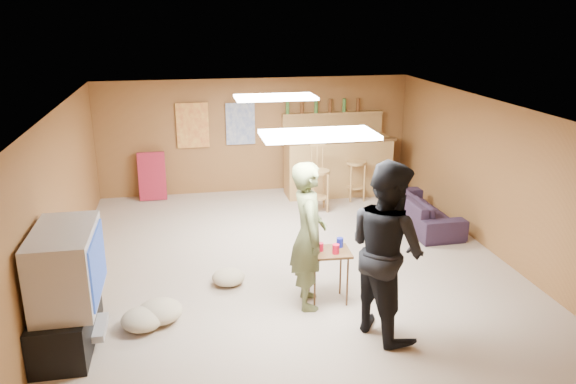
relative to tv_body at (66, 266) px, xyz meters
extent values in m
plane|color=tan|center=(2.65, 1.50, -0.90)|extent=(7.00, 7.00, 0.00)
cube|color=silver|center=(2.65, 1.50, 1.30)|extent=(6.00, 7.00, 0.02)
cube|color=brown|center=(2.65, 5.00, 0.20)|extent=(6.00, 0.02, 2.20)
cube|color=brown|center=(2.65, -2.00, 0.20)|extent=(6.00, 0.02, 2.20)
cube|color=brown|center=(-0.35, 1.50, 0.20)|extent=(0.02, 7.00, 2.20)
cube|color=brown|center=(5.65, 1.50, 0.20)|extent=(0.02, 7.00, 2.20)
cube|color=black|center=(-0.07, 0.00, -0.65)|extent=(0.55, 1.30, 0.50)
cube|color=#B2B2B7|center=(0.15, 0.00, -0.75)|extent=(0.35, 0.50, 0.08)
cube|color=#B2B2B7|center=(0.00, 0.00, 0.00)|extent=(0.60, 1.10, 0.80)
cube|color=navy|center=(0.31, 0.00, 0.00)|extent=(0.02, 0.95, 0.65)
cube|color=olive|center=(4.15, 4.45, -0.35)|extent=(2.00, 0.60, 1.10)
cube|color=#472D16|center=(4.15, 4.20, 0.20)|extent=(2.10, 0.12, 0.05)
cube|color=olive|center=(4.15, 4.90, 0.60)|extent=(2.00, 0.18, 0.05)
cube|color=olive|center=(4.15, 4.92, 0.30)|extent=(2.00, 0.14, 0.60)
cube|color=#BF3F26|center=(1.45, 4.96, 0.45)|extent=(0.60, 0.03, 0.85)
cube|color=#334C99|center=(2.35, 4.96, 0.45)|extent=(0.55, 0.03, 0.80)
cube|color=maroon|center=(0.65, 4.80, -0.45)|extent=(0.50, 0.26, 0.91)
cube|color=white|center=(2.65, 0.00, 1.27)|extent=(1.20, 0.60, 0.04)
cube|color=white|center=(2.65, 2.70, 1.27)|extent=(1.20, 0.60, 0.04)
imported|color=#525A34|center=(2.64, 0.36, -0.01)|extent=(0.49, 0.69, 1.78)
imported|color=black|center=(3.32, -0.38, 0.08)|extent=(1.02, 1.15, 1.96)
imported|color=black|center=(5.08, 2.59, -0.64)|extent=(0.76, 1.83, 0.53)
cube|color=#472D16|center=(2.89, 0.37, -0.57)|extent=(0.53, 0.44, 0.67)
cylinder|color=red|center=(2.79, 0.39, -0.18)|extent=(0.09, 0.09, 0.10)
cylinder|color=red|center=(2.95, 0.28, -0.17)|extent=(0.10, 0.10, 0.12)
cylinder|color=navy|center=(3.05, 0.46, -0.17)|extent=(0.09, 0.09, 0.11)
ellipsoid|color=tan|center=(0.88, 0.29, -0.78)|extent=(0.66, 0.66, 0.23)
ellipsoid|color=tan|center=(1.73, 1.05, -0.80)|extent=(0.47, 0.47, 0.19)
ellipsoid|color=tan|center=(0.69, 0.16, -0.79)|extent=(0.61, 0.61, 0.22)
camera|label=1|loc=(1.25, -5.59, 2.50)|focal=35.00mm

